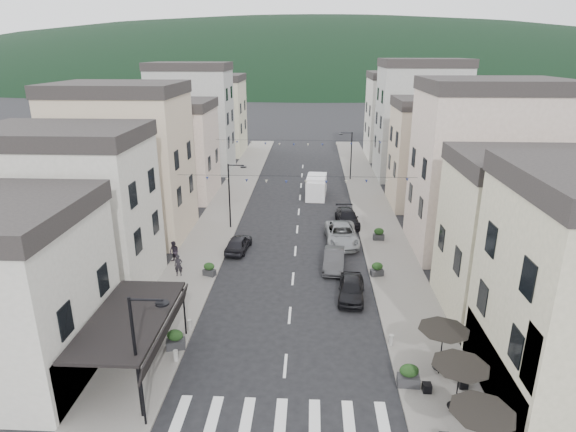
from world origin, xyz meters
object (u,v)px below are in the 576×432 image
object	(u,v)px
parked_car_c	(342,234)
parked_car_e	(238,243)
parked_car_a	(351,289)
parked_car_b	(334,260)
pedestrian_a	(179,265)
pedestrian_b	(174,252)
parked_car_d	(347,218)
delivery_van	(316,186)

from	to	relation	value
parked_car_c	parked_car_e	distance (m)	8.67
parked_car_a	parked_car_b	world-z (taller)	same
pedestrian_a	parked_car_c	bearing A→B (deg)	17.15
pedestrian_a	pedestrian_b	world-z (taller)	pedestrian_b
parked_car_b	pedestrian_a	bearing A→B (deg)	-165.18
parked_car_d	pedestrian_a	size ratio (longest dim) A/B	2.98
parked_car_c	parked_car_b	bearing A→B (deg)	-101.88
parked_car_d	pedestrian_b	world-z (taller)	pedestrian_b
parked_car_c	delivery_van	size ratio (longest dim) A/B	1.08
parked_car_b	parked_car_e	size ratio (longest dim) A/B	1.08
parked_car_a	parked_car_d	bearing A→B (deg)	92.86
parked_car_d	delivery_van	bearing A→B (deg)	102.86
delivery_van	parked_car_d	bearing A→B (deg)	-68.92
parked_car_c	parked_car_d	world-z (taller)	parked_car_c
parked_car_b	pedestrian_a	xyz separation A→B (m)	(-11.14, -2.02, 0.22)
parked_car_e	parked_car_b	bearing A→B (deg)	165.55
parked_car_e	parked_car_a	bearing A→B (deg)	145.28
parked_car_c	delivery_van	xyz separation A→B (m)	(-2.02, 13.63, 0.42)
delivery_van	pedestrian_a	xyz separation A→B (m)	(-9.96, -20.64, -0.30)
delivery_van	parked_car_b	bearing A→B (deg)	-82.45
parked_car_b	delivery_van	bearing A→B (deg)	98.20
parked_car_c	parked_car_e	size ratio (longest dim) A/B	1.45
parked_car_a	pedestrian_b	world-z (taller)	pedestrian_b
parked_car_b	parked_car_d	distance (m)	9.68
parked_car_c	pedestrian_b	world-z (taller)	pedestrian_b
parked_car_c	pedestrian_a	size ratio (longest dim) A/B	3.58
parked_car_a	parked_car_d	distance (m)	14.12
pedestrian_a	parked_car_b	bearing A→B (deg)	-2.92
parked_car_a	pedestrian_a	size ratio (longest dim) A/B	2.58
parked_car_a	pedestrian_a	bearing A→B (deg)	173.74
parked_car_d	pedestrian_b	distance (m)	16.58
parked_car_d	pedestrian_a	bearing A→B (deg)	-142.15
parked_car_a	delivery_van	world-z (taller)	delivery_van
parked_car_c	parked_car_d	distance (m)	4.62
parked_car_b	parked_car_c	size ratio (longest dim) A/B	0.75
parked_car_d	parked_car_b	bearing A→B (deg)	-103.95
parked_car_e	parked_car_c	bearing A→B (deg)	-159.57
delivery_van	pedestrian_b	size ratio (longest dim) A/B	3.13
delivery_van	parked_car_a	bearing A→B (deg)	-80.85
pedestrian_a	pedestrian_b	size ratio (longest dim) A/B	0.94
parked_car_a	parked_car_c	xyz separation A→B (m)	(-0.11, 9.55, 0.09)
parked_car_c	pedestrian_b	xyz separation A→B (m)	(-12.90, -4.79, 0.17)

